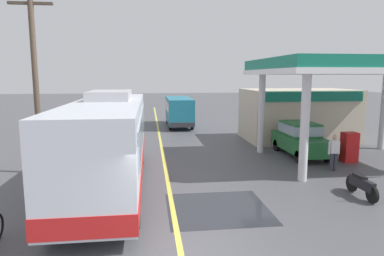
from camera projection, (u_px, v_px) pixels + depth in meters
ground at (158, 129)px, 27.69m from camera, size 120.00×120.00×0.00m
lane_divider_stripe at (160, 141)px, 22.78m from camera, size 0.16×50.00×0.01m
wet_puddle_patch at (218, 208)px, 11.17m from camera, size 3.27×3.10×0.01m
coach_bus_main at (109, 143)px, 13.20m from camera, size 2.60×11.04×3.69m
gas_station_roadside at (312, 103)px, 20.98m from camera, size 9.10×11.95×5.10m
car_at_pump at (300, 137)px, 18.41m from camera, size 1.70×4.20×1.82m
minibus_opposing_lane at (179, 109)px, 29.26m from camera, size 2.04×6.13×2.44m
motorcycle_parked_forecourt at (361, 185)px, 12.19m from camera, size 0.55×1.80×0.92m
pedestrian_near_pump at (317, 137)px, 18.97m from camera, size 0.55×0.22×1.66m
pedestrian_by_shop at (334, 151)px, 15.48m from camera, size 0.55×0.22×1.66m
utility_pole_roadside at (36, 80)px, 14.67m from camera, size 1.80×0.24×7.87m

